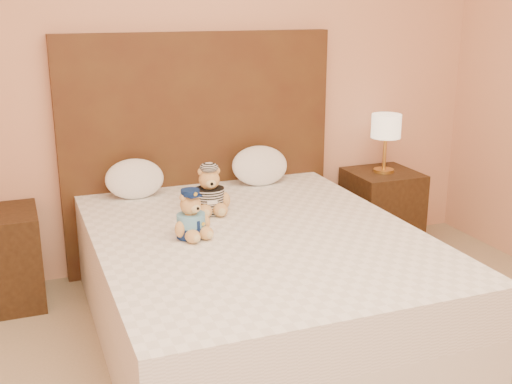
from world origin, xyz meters
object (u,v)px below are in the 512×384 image
(lamp, at_px, (386,129))
(pillow_left, at_px, (135,177))
(nightstand_left, at_px, (0,259))
(nightstand_right, at_px, (381,210))
(teddy_prisoner, at_px, (209,190))
(teddy_police, at_px, (191,214))
(pillow_right, at_px, (260,164))
(bed, at_px, (256,281))

(lamp, distance_m, pillow_left, 1.72)
(nightstand_left, distance_m, nightstand_right, 2.50)
(nightstand_right, distance_m, teddy_prisoner, 1.50)
(pillow_left, bearing_deg, lamp, -1.01)
(teddy_police, relative_size, pillow_right, 0.66)
(pillow_left, relative_size, pillow_right, 0.94)
(pillow_right, bearing_deg, nightstand_right, -1.90)
(nightstand_right, height_order, lamp, lamp)
(bed, bearing_deg, nightstand_right, 32.62)
(teddy_police, height_order, pillow_right, pillow_right)
(lamp, bearing_deg, pillow_left, 178.99)
(nightstand_right, relative_size, pillow_left, 1.57)
(bed, height_order, nightstand_right, same)
(teddy_prisoner, bearing_deg, nightstand_right, 22.46)
(bed, relative_size, teddy_police, 8.15)
(teddy_police, relative_size, teddy_prisoner, 0.93)
(lamp, xyz_separation_m, pillow_left, (-1.71, 0.03, -0.17))
(bed, distance_m, pillow_left, 1.03)
(bed, xyz_separation_m, teddy_police, (-0.33, 0.04, 0.40))
(nightstand_right, xyz_separation_m, pillow_left, (-1.71, 0.03, 0.40))
(nightstand_right, bearing_deg, pillow_left, 178.99)
(nightstand_left, relative_size, pillow_left, 1.57)
(teddy_police, relative_size, pillow_left, 0.70)
(nightstand_left, height_order, nightstand_right, same)
(teddy_prisoner, bearing_deg, teddy_police, -115.21)
(bed, xyz_separation_m, lamp, (1.25, 0.80, 0.57))
(bed, height_order, nightstand_left, same)
(nightstand_right, relative_size, pillow_right, 1.47)
(bed, distance_m, nightstand_right, 1.48)
(nightstand_right, xyz_separation_m, teddy_police, (-1.58, -0.76, 0.40))
(lamp, xyz_separation_m, teddy_prisoner, (-1.38, -0.42, -0.17))
(nightstand_right, height_order, pillow_right, pillow_right)
(pillow_left, bearing_deg, nightstand_right, -1.01)
(nightstand_left, bearing_deg, pillow_left, 2.16)
(teddy_prisoner, bearing_deg, pillow_right, 48.98)
(nightstand_right, bearing_deg, pillow_right, 178.10)
(nightstand_right, height_order, teddy_police, teddy_police)
(lamp, distance_m, pillow_right, 0.92)
(nightstand_left, relative_size, teddy_police, 2.24)
(nightstand_left, relative_size, nightstand_right, 1.00)
(teddy_prisoner, bearing_deg, bed, -65.80)
(nightstand_left, xyz_separation_m, pillow_left, (0.79, 0.03, 0.40))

